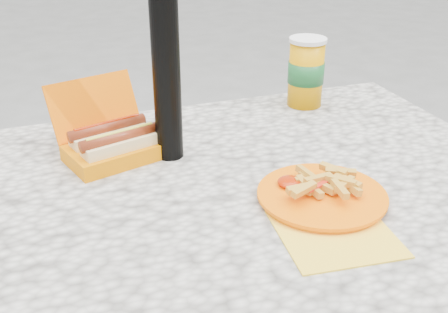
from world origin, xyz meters
name	(u,v)px	position (x,y,z in m)	size (l,w,h in m)	color
picnic_table	(196,250)	(0.00, 0.00, 0.64)	(1.20, 0.80, 0.75)	beige
hotdog_box	(113,143)	(-0.10, 0.19, 0.78)	(0.21, 0.20, 0.13)	#FF6A00
fries_plate	(322,196)	(0.19, -0.09, 0.76)	(0.22, 0.29, 0.04)	yellow
soda_cup	(306,72)	(0.36, 0.32, 0.83)	(0.08, 0.08, 0.16)	#E59500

